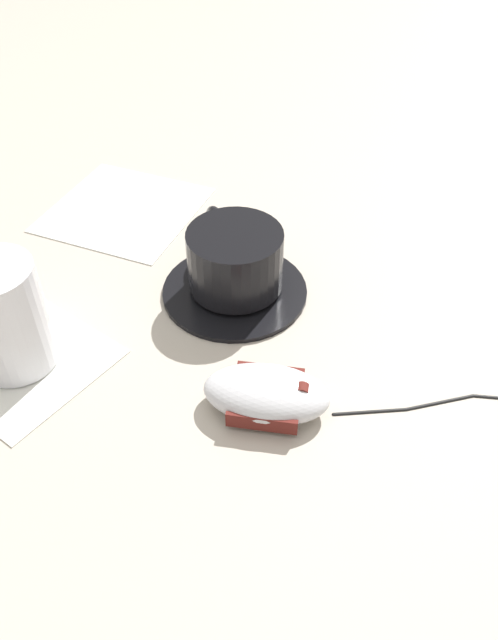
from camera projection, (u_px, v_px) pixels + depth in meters
name	position (u px, v px, depth m)	size (l,w,h in m)	color
ground_plane	(176.00, 320.00, 0.58)	(3.00, 3.00, 0.00)	#B2A899
saucer	(235.00, 289.00, 0.61)	(0.14, 0.14, 0.01)	black
coffee_cup	(234.00, 258.00, 0.59)	(0.10, 0.10, 0.06)	black
computer_mouse	(267.00, 393.00, 0.50)	(0.11, 0.09, 0.03)	silver
napkin_under_glass	(26.00, 361.00, 0.54)	(0.13, 0.13, 0.00)	silver
drinking_glass	(4.00, 317.00, 0.51)	(0.07, 0.07, 0.10)	silver
napkin_spare	(124.00, 209.00, 0.72)	(0.16, 0.16, 0.00)	silver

